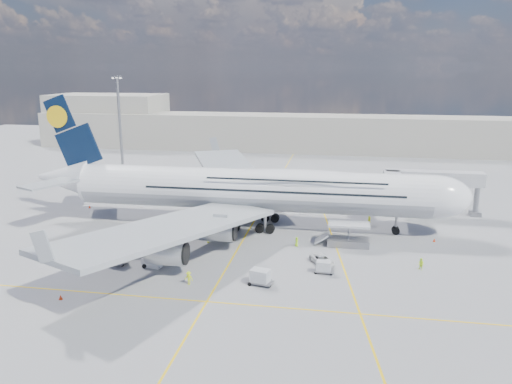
% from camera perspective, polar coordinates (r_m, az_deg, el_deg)
% --- Properties ---
extents(ground, '(300.00, 300.00, 0.00)m').
position_cam_1_polar(ground, '(79.96, -1.86, -6.11)').
color(ground, gray).
rests_on(ground, ground).
extents(taxi_line_main, '(0.25, 220.00, 0.01)m').
position_cam_1_polar(taxi_line_main, '(79.96, -1.86, -6.10)').
color(taxi_line_main, yellow).
rests_on(taxi_line_main, ground).
extents(taxi_line_cross, '(120.00, 0.25, 0.01)m').
position_cam_1_polar(taxi_line_cross, '(62.07, -5.65, -12.36)').
color(taxi_line_cross, yellow).
rests_on(taxi_line_cross, ground).
extents(taxi_line_diag, '(14.16, 99.06, 0.01)m').
position_cam_1_polar(taxi_line_diag, '(87.93, 8.47, -4.36)').
color(taxi_line_diag, yellow).
rests_on(taxi_line_diag, ground).
extents(airliner, '(77.26, 79.15, 23.71)m').
position_cam_1_polar(airliner, '(87.32, -0.41, 0.35)').
color(airliner, white).
rests_on(airliner, ground).
extents(jet_bridge, '(18.80, 12.10, 8.50)m').
position_cam_1_polar(jet_bridge, '(97.77, 18.09, 1.13)').
color(jet_bridge, '#B7B7BC').
rests_on(jet_bridge, ground).
extents(cargo_loader, '(8.53, 3.20, 3.67)m').
position_cam_1_polar(cargo_loader, '(80.81, 10.37, -5.18)').
color(cargo_loader, silver).
rests_on(cargo_loader, ground).
extents(light_mast, '(3.00, 0.70, 25.50)m').
position_cam_1_polar(light_mast, '(131.53, -15.27, 7.30)').
color(light_mast, gray).
rests_on(light_mast, ground).
extents(terminal, '(180.00, 16.00, 12.00)m').
position_cam_1_polar(terminal, '(170.56, 4.58, 6.74)').
color(terminal, '#B2AD9E').
rests_on(terminal, ground).
extents(hangar, '(40.00, 22.00, 18.00)m').
position_cam_1_polar(hangar, '(194.20, -16.50, 8.00)').
color(hangar, '#B2AD9E').
rests_on(hangar, ground).
extents(tree_line, '(160.00, 6.00, 8.00)m').
position_cam_1_polar(tree_line, '(216.22, 16.40, 7.23)').
color(tree_line, '#193814').
rests_on(tree_line, ground).
extents(dolly_row_a, '(3.26, 2.34, 1.86)m').
position_cam_1_polar(dolly_row_a, '(82.34, -16.41, -5.35)').
color(dolly_row_a, gray).
rests_on(dolly_row_a, ground).
extents(dolly_row_b, '(3.09, 2.45, 1.73)m').
position_cam_1_polar(dolly_row_b, '(77.89, -13.83, -6.35)').
color(dolly_row_b, gray).
rests_on(dolly_row_b, ground).
extents(dolly_row_c, '(3.69, 2.54, 2.13)m').
position_cam_1_polar(dolly_row_c, '(74.98, -15.80, -7.12)').
color(dolly_row_c, gray).
rests_on(dolly_row_c, ground).
extents(dolly_back, '(2.82, 1.79, 1.67)m').
position_cam_1_polar(dolly_back, '(78.38, -14.79, -6.31)').
color(dolly_back, gray).
rests_on(dolly_back, ground).
extents(dolly_nose_far, '(3.60, 2.47, 2.08)m').
position_cam_1_polar(dolly_nose_far, '(65.76, 0.48, -9.64)').
color(dolly_nose_far, gray).
rests_on(dolly_nose_far, ground).
extents(dolly_nose_near, '(2.81, 1.67, 1.71)m').
position_cam_1_polar(dolly_nose_near, '(69.92, 7.75, -8.47)').
color(dolly_nose_near, gray).
rests_on(dolly_nose_near, ground).
extents(baggage_tug, '(2.90, 1.76, 1.69)m').
position_cam_1_polar(baggage_tug, '(72.75, -11.80, -7.87)').
color(baggage_tug, silver).
rests_on(baggage_tug, ground).
extents(catering_truck_inner, '(6.43, 4.56, 3.54)m').
position_cam_1_polar(catering_truck_inner, '(113.33, -3.66, 0.82)').
color(catering_truck_inner, gray).
rests_on(catering_truck_inner, ground).
extents(catering_truck_outer, '(6.04, 2.70, 3.51)m').
position_cam_1_polar(catering_truck_outer, '(130.04, -4.25, 2.51)').
color(catering_truck_outer, gray).
rests_on(catering_truck_outer, ground).
extents(service_van, '(4.26, 5.10, 1.30)m').
position_cam_1_polar(service_van, '(72.97, 7.58, -7.71)').
color(service_van, white).
rests_on(service_van, ground).
extents(crew_nose, '(0.84, 0.81, 1.95)m').
position_cam_1_polar(crew_nose, '(91.72, 12.82, -3.15)').
color(crew_nose, '#EAFF1A').
rests_on(crew_nose, ground).
extents(crew_loader, '(1.06, 1.06, 1.74)m').
position_cam_1_polar(crew_loader, '(73.97, 18.34, -7.84)').
color(crew_loader, '#CBFF1A').
rests_on(crew_loader, ground).
extents(crew_wing, '(0.84, 1.04, 1.66)m').
position_cam_1_polar(crew_wing, '(81.17, -5.53, -5.23)').
color(crew_wing, '#E7F419').
rests_on(crew_wing, ground).
extents(crew_van, '(0.81, 0.89, 1.52)m').
position_cam_1_polar(crew_van, '(79.49, 4.66, -5.69)').
color(crew_van, '#B7FF1A').
rests_on(crew_van, ground).
extents(crew_tug, '(1.26, 0.83, 1.82)m').
position_cam_1_polar(crew_tug, '(66.42, -7.70, -9.72)').
color(crew_tug, '#E6FD1A').
rests_on(crew_tug, ground).
extents(cone_nose, '(0.44, 0.44, 0.55)m').
position_cam_1_polar(cone_nose, '(86.45, 19.70, -5.20)').
color(cone_nose, '#FF390D').
rests_on(cone_nose, ground).
extents(cone_wing_left_inner, '(0.43, 0.43, 0.54)m').
position_cam_1_polar(cone_wing_left_inner, '(97.68, -0.78, -2.17)').
color(cone_wing_left_inner, '#FF390D').
rests_on(cone_wing_left_inner, ground).
extents(cone_wing_left_outer, '(0.43, 0.43, 0.55)m').
position_cam_1_polar(cone_wing_left_outer, '(109.65, -3.27, -0.38)').
color(cone_wing_left_outer, '#FF390D').
rests_on(cone_wing_left_outer, ground).
extents(cone_wing_right_inner, '(0.49, 0.49, 0.62)m').
position_cam_1_polar(cone_wing_right_inner, '(86.53, -9.99, -4.52)').
color(cone_wing_right_inner, '#FF390D').
rests_on(cone_wing_right_inner, ground).
extents(cone_wing_right_outer, '(0.48, 0.48, 0.61)m').
position_cam_1_polar(cone_wing_right_outer, '(66.63, -21.43, -11.12)').
color(cone_wing_right_outer, '#FF390D').
rests_on(cone_wing_right_outer, ground).
extents(cone_tail, '(0.47, 0.47, 0.60)m').
position_cam_1_polar(cone_tail, '(105.93, -18.49, -1.60)').
color(cone_tail, '#FF390D').
rests_on(cone_tail, ground).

